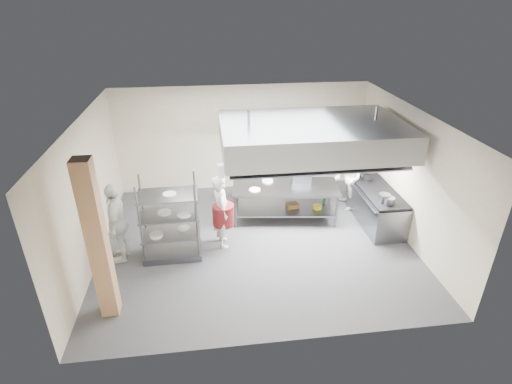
{
  "coord_description": "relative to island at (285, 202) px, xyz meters",
  "views": [
    {
      "loc": [
        -0.99,
        -7.72,
        5.25
      ],
      "look_at": [
        0.03,
        0.2,
        1.2
      ],
      "focal_mm": 28.0,
      "sensor_mm": 36.0,
      "label": 1
    }
  ],
  "objects": [
    {
      "name": "hood_strip_b",
      "position": [
        1.33,
        -0.6,
        1.62
      ],
      "size": [
        1.6,
        0.12,
        0.04
      ],
      "primitive_type": "cube",
      "color": "white",
      "rests_on": "exhaust_hood"
    },
    {
      "name": "wicker_basket",
      "position": [
        0.18,
        -0.07,
        -0.07
      ],
      "size": [
        0.32,
        0.25,
        0.13
      ],
      "primitive_type": "cube",
      "rotation": [
        0.0,
        0.0,
        0.18
      ],
      "color": "olive",
      "rests_on": "island_undershelf"
    },
    {
      "name": "hood_strip_a",
      "position": [
        -0.47,
        -0.6,
        1.62
      ],
      "size": [
        1.6,
        0.12,
        0.04
      ],
      "primitive_type": "cube",
      "color": "white",
      "rests_on": "exhaust_hood"
    },
    {
      "name": "floor",
      "position": [
        -0.87,
        -1.0,
        -0.46
      ],
      "size": [
        7.0,
        7.0,
        0.0
      ],
      "primitive_type": "plane",
      "color": "#3A3A3C",
      "rests_on": "ground"
    },
    {
      "name": "ceiling",
      "position": [
        -0.87,
        -1.0,
        2.54
      ],
      "size": [
        7.0,
        7.0,
        0.0
      ],
      "primitive_type": "plane",
      "rotation": [
        3.14,
        0.0,
        0.0
      ],
      "color": "silver",
      "rests_on": "wall_back"
    },
    {
      "name": "island_worktop",
      "position": [
        0.0,
        0.0,
        0.42
      ],
      "size": [
        2.72,
        1.4,
        0.06
      ],
      "primitive_type": "cube",
      "rotation": [
        0.0,
        0.0,
        -0.12
      ],
      "color": "gray",
      "rests_on": "island"
    },
    {
      "name": "range_top",
      "position": [
        2.21,
        -0.5,
        0.41
      ],
      "size": [
        0.78,
        1.96,
        0.06
      ],
      "primitive_type": "cube",
      "color": "black",
      "rests_on": "cooking_range"
    },
    {
      "name": "wall_left",
      "position": [
        -4.37,
        -1.0,
        1.04
      ],
      "size": [
        0.0,
        6.0,
        6.0
      ],
      "primitive_type": "plane",
      "rotation": [
        1.57,
        0.0,
        1.57
      ],
      "color": "#BFB298",
      "rests_on": "ground"
    },
    {
      "name": "wall_right",
      "position": [
        2.63,
        -1.0,
        1.04
      ],
      "size": [
        0.0,
        6.0,
        6.0
      ],
      "primitive_type": "plane",
      "rotation": [
        1.57,
        0.0,
        -1.57
      ],
      "color": "#BFB298",
      "rests_on": "ground"
    },
    {
      "name": "chef_line",
      "position": [
        1.73,
        0.34,
        0.42
      ],
      "size": [
        0.73,
        0.9,
        1.75
      ],
      "primitive_type": "imported",
      "rotation": [
        0.0,
        0.0,
        -1.65
      ],
      "color": "silver",
      "rests_on": "floor"
    },
    {
      "name": "griddle",
      "position": [
        0.48,
        0.2,
        0.57
      ],
      "size": [
        0.55,
        0.49,
        0.23
      ],
      "primitive_type": "cube",
      "rotation": [
        0.0,
        0.0,
        -0.31
      ],
      "color": "slate",
      "rests_on": "island_worktop"
    },
    {
      "name": "column",
      "position": [
        -3.77,
        -2.9,
        1.04
      ],
      "size": [
        0.3,
        0.3,
        3.0
      ],
      "primitive_type": "cube",
      "color": "tan",
      "rests_on": "floor"
    },
    {
      "name": "chef_plating",
      "position": [
        -3.83,
        -1.25,
        0.44
      ],
      "size": [
        0.44,
        1.05,
        1.79
      ],
      "primitive_type": "imported",
      "rotation": [
        0.0,
        0.0,
        -1.56
      ],
      "color": "white",
      "rests_on": "floor"
    },
    {
      "name": "island_undershelf",
      "position": [
        0.0,
        0.0,
        -0.16
      ],
      "size": [
        2.5,
        1.26,
        0.04
      ],
      "primitive_type": "cube",
      "rotation": [
        0.0,
        0.0,
        -0.12
      ],
      "color": "slate",
      "rests_on": "island"
    },
    {
      "name": "pass_rack",
      "position": [
        -2.74,
        -1.28,
        0.47
      ],
      "size": [
        1.25,
        0.74,
        1.85
      ],
      "primitive_type": null,
      "rotation": [
        0.0,
        0.0,
        0.02
      ],
      "color": "gray",
      "rests_on": "floor"
    },
    {
      "name": "chef_head",
      "position": [
        -1.63,
        -0.99,
        0.41
      ],
      "size": [
        0.48,
        0.67,
        1.73
      ],
      "primitive_type": "imported",
      "rotation": [
        0.0,
        0.0,
        1.67
      ],
      "color": "white",
      "rests_on": "floor"
    },
    {
      "name": "cooking_range",
      "position": [
        2.21,
        -0.5,
        -0.04
      ],
      "size": [
        0.8,
        2.0,
        0.84
      ],
      "primitive_type": "cube",
      "color": "gray",
      "rests_on": "floor"
    },
    {
      "name": "wall_shelf",
      "position": [
        0.93,
        1.84,
        1.04
      ],
      "size": [
        1.5,
        0.28,
        0.04
      ],
      "primitive_type": "cube",
      "color": "gray",
      "rests_on": "wall_back"
    },
    {
      "name": "wall_back",
      "position": [
        -0.87,
        2.0,
        1.04
      ],
      "size": [
        7.0,
        0.0,
        7.0
      ],
      "primitive_type": "plane",
      "rotation": [
        1.57,
        0.0,
        0.0
      ],
      "color": "#BFB298",
      "rests_on": "ground"
    },
    {
      "name": "plate_stack",
      "position": [
        -2.74,
        -1.28,
        0.14
      ],
      "size": [
        0.28,
        0.28,
        0.05
      ],
      "primitive_type": "cylinder",
      "color": "white",
      "rests_on": "pass_rack"
    },
    {
      "name": "exhaust_hood",
      "position": [
        0.43,
        -0.6,
        1.94
      ],
      "size": [
        4.0,
        2.5,
        0.6
      ],
      "primitive_type": "cube",
      "color": "gray",
      "rests_on": "ceiling"
    },
    {
      "name": "stockpot",
      "position": [
        2.1,
        -1.06,
        0.54
      ],
      "size": [
        0.26,
        0.26,
        0.18
      ],
      "primitive_type": "cylinder",
      "color": "gray",
      "rests_on": "range_top"
    },
    {
      "name": "island",
      "position": [
        0.0,
        0.0,
        0.0
      ],
      "size": [
        2.72,
        1.4,
        0.91
      ],
      "primitive_type": null,
      "rotation": [
        0.0,
        0.0,
        -0.12
      ],
      "color": "gray",
      "rests_on": "floor"
    }
  ]
}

